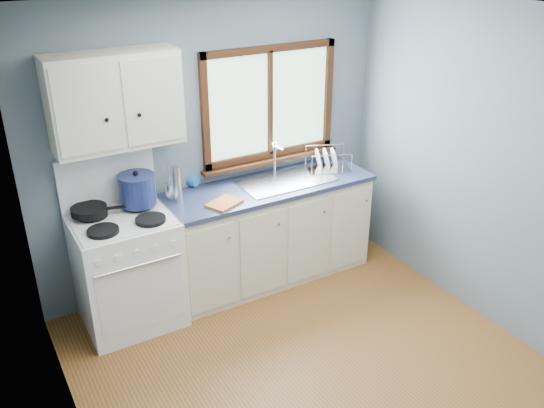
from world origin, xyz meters
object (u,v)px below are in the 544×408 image
stockpot (137,189)px  gas_range (127,267)px  utensil_crock (172,190)px  sink (286,187)px  base_cabinets (268,236)px  skillet (89,210)px  thermos (177,184)px  dish_rack (327,163)px

stockpot → gas_range: bearing=-146.3°
utensil_crock → gas_range: bearing=-160.0°
utensil_crock → sink: bearing=-9.0°
stockpot → sink: bearing=-4.6°
utensil_crock → base_cabinets: bearing=-10.8°
base_cabinets → utensil_crock: utensil_crock is taller
gas_range → stockpot: size_ratio=3.83×
skillet → stockpot: size_ratio=1.22×
base_cabinets → thermos: (-0.80, 0.08, 0.66)m
base_cabinets → thermos: bearing=174.5°
stockpot → utensil_crock: utensil_crock is taller
sink → skillet: 1.69m
gas_range → sink: bearing=0.7°
skillet → dish_rack: 2.16m
sink → stockpot: bearing=175.4°
base_cabinets → skillet: (-1.50, 0.13, 0.58)m
gas_range → sink: size_ratio=1.62×
gas_range → sink: gas_range is taller
thermos → base_cabinets: bearing=-5.5°
sink → dish_rack: 0.49m
stockpot → utensil_crock: (0.30, 0.05, -0.10)m
base_cabinets → utensil_crock: (-0.82, 0.16, 0.58)m
gas_range → utensil_crock: 0.71m
stockpot → thermos: (0.32, -0.03, -0.02)m
thermos → dish_rack: size_ratio=0.65×
sink → thermos: size_ratio=2.79×
stockpot → utensil_crock: 0.32m
utensil_crock → dish_rack: size_ratio=0.72×
skillet → dish_rack: size_ratio=0.93×
skillet → utensil_crock: (0.68, 0.03, 0.00)m
dish_rack → thermos: bearing=-160.0°
stockpot → dish_rack: 1.78m
sink → utensil_crock: (-1.00, 0.16, 0.13)m
gas_range → base_cabinets: gas_range is taller
base_cabinets → stockpot: 1.31m
thermos → dish_rack: 1.46m
sink → dish_rack: bearing=5.2°
utensil_crock → dish_rack: bearing=-4.4°
base_cabinets → stockpot: stockpot is taller
stockpot → thermos: bearing=-4.9°
gas_range → dish_rack: 2.02m
gas_range → skillet: gas_range is taller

